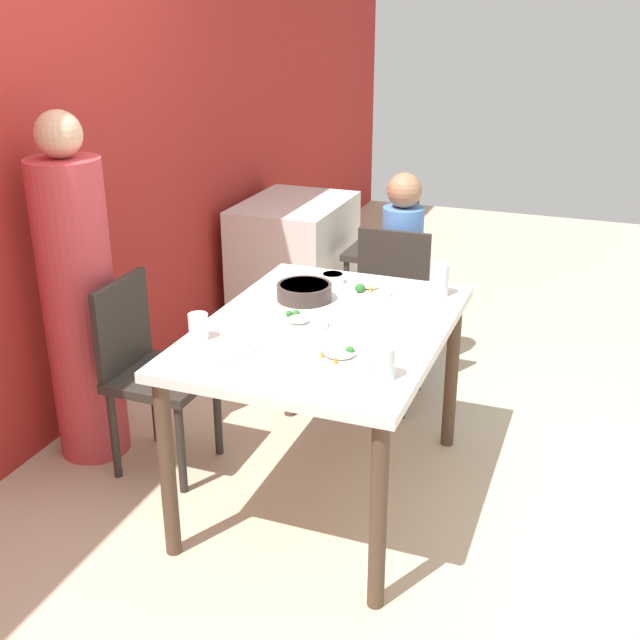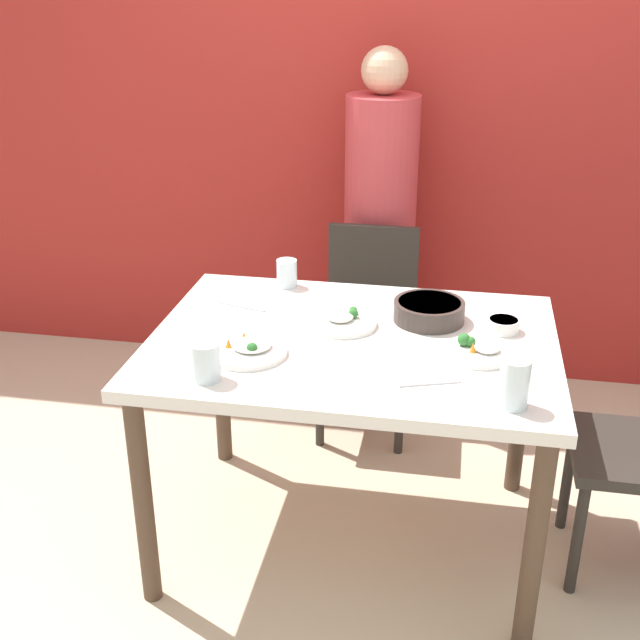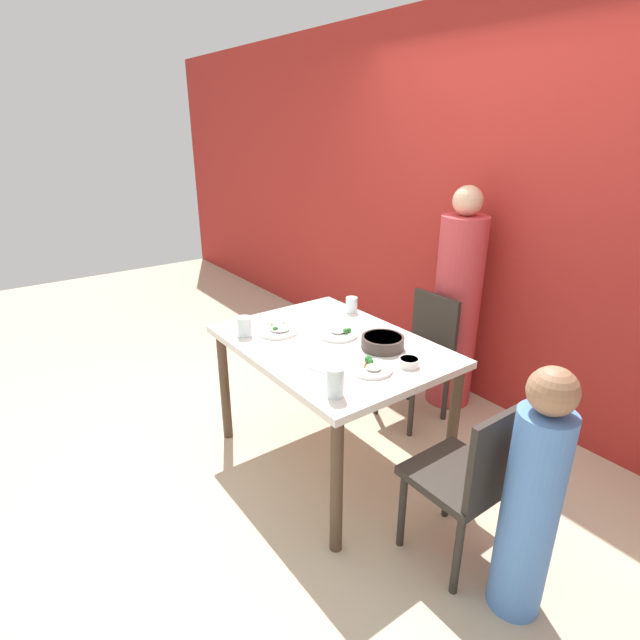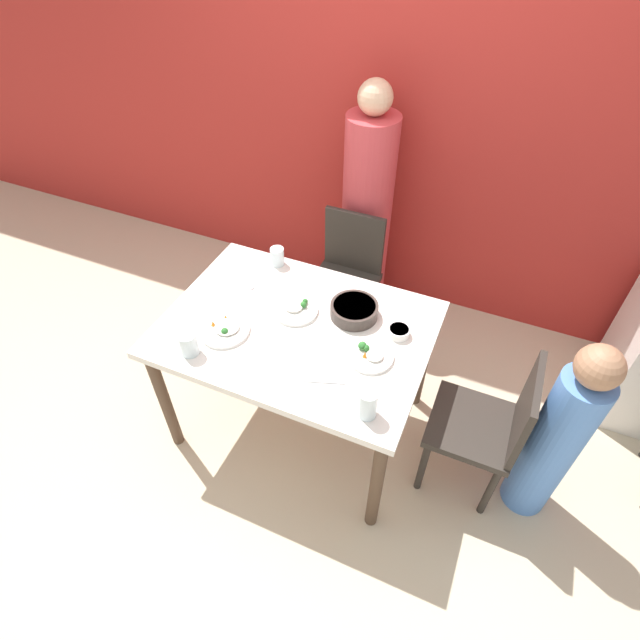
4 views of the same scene
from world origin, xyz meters
name	(u,v)px [view 3 (image 3 of 4)]	position (x,y,z in m)	size (l,w,h in m)	color
ground_plane	(330,457)	(0.00, 0.00, 0.00)	(10.00, 10.00, 0.00)	beige
wall_back	(497,214)	(0.00, 1.39, 1.35)	(10.00, 0.06, 2.70)	#A82823
dining_table	(331,357)	(0.00, 0.00, 0.69)	(1.27, 0.93, 0.78)	silver
chair_adult_spot	(420,352)	(-0.05, 0.80, 0.48)	(0.40, 0.40, 0.86)	#2D2823
chair_child_spot	(470,476)	(0.97, 0.03, 0.48)	(0.40, 0.40, 0.86)	#2D2823
person_adult	(456,308)	(-0.05, 1.13, 0.72)	(0.31, 0.31, 1.55)	#C63D42
person_child	(531,502)	(1.26, 0.03, 0.54)	(0.22, 0.22, 1.13)	#5184D1
bowl_curry	(383,342)	(0.23, 0.18, 0.81)	(0.23, 0.23, 0.07)	#3D332D
plate_rice_adult	(371,368)	(0.39, -0.05, 0.79)	(0.21, 0.21, 0.06)	white
plate_rice_child	(278,330)	(-0.30, -0.17, 0.79)	(0.24, 0.24, 0.05)	white
plate_noodles	(339,334)	(-0.05, 0.09, 0.79)	(0.22, 0.22, 0.05)	white
bowl_rice_small	(409,362)	(0.47, 0.14, 0.80)	(0.10, 0.10, 0.04)	white
glass_water_tall	(335,382)	(0.48, -0.34, 0.85)	(0.08, 0.08, 0.14)	silver
glass_water_short	(352,305)	(-0.30, 0.40, 0.83)	(0.07, 0.07, 0.10)	silver
glass_water_center	(244,326)	(-0.37, -0.34, 0.84)	(0.08, 0.08, 0.11)	silver
fork_steel	(314,314)	(-0.41, 0.18, 0.78)	(0.18, 0.07, 0.01)	silver
spoon_steel	(321,371)	(0.25, -0.26, 0.78)	(0.18, 0.08, 0.01)	silver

